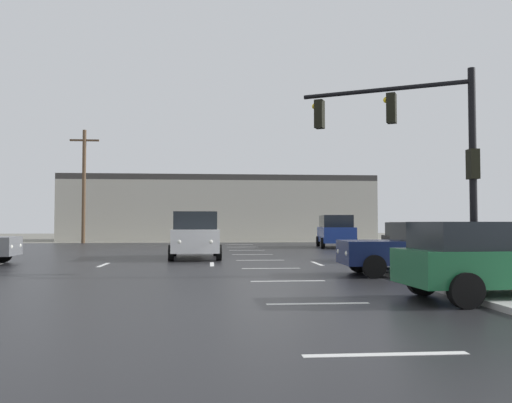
{
  "coord_description": "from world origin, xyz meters",
  "views": [
    {
      "loc": [
        -2.08,
        -20.25,
        1.58
      ],
      "look_at": [
        0.5,
        9.83,
        2.78
      ],
      "focal_mm": 37.65,
      "sensor_mm": 36.0,
      "label": 1
    }
  ],
  "objects_px": {
    "traffic_signal_mast": "(422,138)",
    "sedan_black": "(418,241)",
    "suv_blue": "(336,230)",
    "sedan_navy": "(422,247)",
    "utility_pole_distant": "(84,184)",
    "sedan_green": "(505,259)",
    "suv_white": "(195,234)"
  },
  "relations": [
    {
      "from": "traffic_signal_mast",
      "to": "sedan_black",
      "type": "bearing_deg",
      "value": -81.55
    },
    {
      "from": "sedan_navy",
      "to": "suv_blue",
      "type": "bearing_deg",
      "value": -93.19
    },
    {
      "from": "suv_white",
      "to": "sedan_green",
      "type": "bearing_deg",
      "value": 24.54
    },
    {
      "from": "traffic_signal_mast",
      "to": "utility_pole_distant",
      "type": "bearing_deg",
      "value": -29.69
    },
    {
      "from": "sedan_black",
      "to": "traffic_signal_mast",
      "type": "bearing_deg",
      "value": -17.29
    },
    {
      "from": "traffic_signal_mast",
      "to": "utility_pole_distant",
      "type": "xyz_separation_m",
      "value": [
        -16.27,
        26.02,
        0.36
      ]
    },
    {
      "from": "sedan_green",
      "to": "suv_blue",
      "type": "bearing_deg",
      "value": 82.19
    },
    {
      "from": "traffic_signal_mast",
      "to": "suv_blue",
      "type": "distance_m",
      "value": 17.71
    },
    {
      "from": "sedan_black",
      "to": "sedan_navy",
      "type": "bearing_deg",
      "value": -17.81
    },
    {
      "from": "suv_white",
      "to": "sedan_black",
      "type": "xyz_separation_m",
      "value": [
        8.9,
        -3.05,
        -0.24
      ]
    },
    {
      "from": "sedan_navy",
      "to": "sedan_black",
      "type": "bearing_deg",
      "value": -108.4
    },
    {
      "from": "traffic_signal_mast",
      "to": "utility_pole_distant",
      "type": "distance_m",
      "value": 30.68
    },
    {
      "from": "suv_blue",
      "to": "sedan_navy",
      "type": "relative_size",
      "value": 1.09
    },
    {
      "from": "traffic_signal_mast",
      "to": "suv_blue",
      "type": "height_order",
      "value": "traffic_signal_mast"
    },
    {
      "from": "traffic_signal_mast",
      "to": "utility_pole_distant",
      "type": "relative_size",
      "value": 0.7
    },
    {
      "from": "traffic_signal_mast",
      "to": "sedan_navy",
      "type": "height_order",
      "value": "traffic_signal_mast"
    },
    {
      "from": "sedan_green",
      "to": "sedan_black",
      "type": "distance_m",
      "value": 10.62
    },
    {
      "from": "sedan_navy",
      "to": "utility_pole_distant",
      "type": "bearing_deg",
      "value": -56.92
    },
    {
      "from": "suv_white",
      "to": "sedan_green",
      "type": "height_order",
      "value": "suv_white"
    },
    {
      "from": "utility_pole_distant",
      "to": "suv_blue",
      "type": "bearing_deg",
      "value": -26.09
    },
    {
      "from": "suv_blue",
      "to": "sedan_navy",
      "type": "xyz_separation_m",
      "value": [
        -1.61,
        -17.91,
        -0.24
      ]
    },
    {
      "from": "suv_blue",
      "to": "traffic_signal_mast",
      "type": "bearing_deg",
      "value": -178.03
    },
    {
      "from": "suv_blue",
      "to": "sedan_navy",
      "type": "height_order",
      "value": "suv_blue"
    },
    {
      "from": "traffic_signal_mast",
      "to": "utility_pole_distant",
      "type": "height_order",
      "value": "utility_pole_distant"
    },
    {
      "from": "traffic_signal_mast",
      "to": "sedan_black",
      "type": "distance_m",
      "value": 5.97
    },
    {
      "from": "sedan_black",
      "to": "utility_pole_distant",
      "type": "bearing_deg",
      "value": -137.45
    },
    {
      "from": "traffic_signal_mast",
      "to": "suv_blue",
      "type": "relative_size",
      "value": 1.23
    },
    {
      "from": "sedan_black",
      "to": "utility_pole_distant",
      "type": "height_order",
      "value": "utility_pole_distant"
    },
    {
      "from": "suv_white",
      "to": "utility_pole_distant",
      "type": "relative_size",
      "value": 0.56
    },
    {
      "from": "suv_white",
      "to": "sedan_navy",
      "type": "height_order",
      "value": "suv_white"
    },
    {
      "from": "sedan_navy",
      "to": "utility_pole_distant",
      "type": "distance_m",
      "value": 31.23
    },
    {
      "from": "suv_white",
      "to": "sedan_navy",
      "type": "distance_m",
      "value": 10.79
    }
  ]
}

